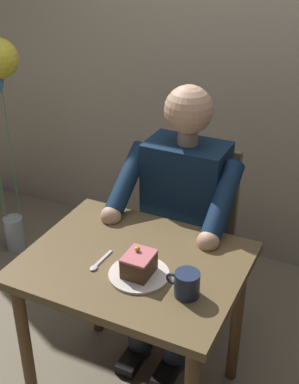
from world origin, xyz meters
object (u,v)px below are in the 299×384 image
Objects in this scene: chair at (191,229)px; cake_slice at (139,264)px; seated_person at (178,219)px; coffee_cup at (187,284)px; dessert_spoon at (98,263)px; dining_table at (134,283)px.

cake_slice is (-0.06, 0.68, 0.27)m from chair.
chair is at bearing -90.00° from seated_person.
seated_person is at bearing 90.00° from chair.
cake_slice is 0.20m from coffee_cup.
dessert_spoon is at bearing 78.29° from seated_person.
seated_person is at bearing -90.00° from dining_table.
dining_table is 0.91× the size of chair.
chair is 6.36× the size of dessert_spoon.
cake_slice is (-0.06, 0.07, 0.16)m from dining_table.
dessert_spoon is at bearing 81.15° from chair.
coffee_cup reaches higher than dessert_spoon.
seated_person is 0.61m from coffee_cup.
dining_table is 5.77× the size of dessert_spoon.
coffee_cup is (-0.26, 0.71, 0.27)m from chair.
dining_table is 0.62m from chair.
chair is 0.73m from dessert_spoon.
dining_table is at bearing 90.00° from chair.
chair is 0.72× the size of seated_person.
seated_person is 0.53m from cake_slice.
seated_person is 10.60× the size of cake_slice.
chair is 0.74m from cake_slice.
dining_table is 0.44m from seated_person.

